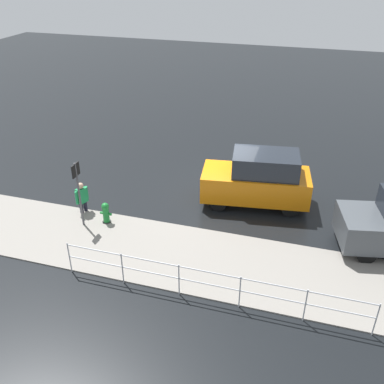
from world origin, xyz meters
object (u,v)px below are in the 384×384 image
object	(u,v)px
moving_hatchback	(258,179)
pedestrian	(82,196)
fire_hydrant	(106,213)
sign_post	(78,186)

from	to	relation	value
moving_hatchback	pedestrian	xyz separation A→B (m)	(5.91, 2.45, -0.34)
moving_hatchback	fire_hydrant	xyz separation A→B (m)	(4.81, 2.83, -0.63)
pedestrian	sign_post	bearing A→B (deg)	118.16
sign_post	moving_hatchback	bearing A→B (deg)	-149.88
moving_hatchback	fire_hydrant	bearing A→B (deg)	30.45
fire_hydrant	moving_hatchback	bearing A→B (deg)	-149.55
pedestrian	moving_hatchback	bearing A→B (deg)	-157.50
moving_hatchback	sign_post	bearing A→B (deg)	30.12
moving_hatchback	fire_hydrant	size ratio (longest dim) A/B	5.11
moving_hatchback	pedestrian	bearing A→B (deg)	22.50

